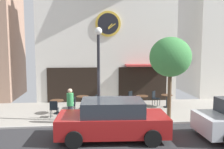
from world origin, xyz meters
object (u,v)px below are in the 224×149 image
object	(u,v)px
street_lamp	(99,75)
cafe_table_center	(105,103)
cafe_chair_facing_wall	(54,108)
cafe_chair_left_end	(119,102)
cafe_chair_by_entrance	(73,104)
cafe_table_leftmost	(142,99)
pedestrian_green	(70,105)
cafe_table_rightmost	(57,104)
cafe_chair_near_lamp	(95,101)
street_tree	(170,57)
cafe_chair_curbside	(155,97)
cafe_table_near_curb	(83,100)
cafe_table_center_left	(167,99)
cafe_chair_near_tree	(132,97)
parked_car_red	(112,120)

from	to	relation	value
street_lamp	cafe_table_center	world-z (taller)	street_lamp
cafe_chair_facing_wall	cafe_chair_left_end	distance (m)	3.59
street_lamp	cafe_chair_by_entrance	size ratio (longest dim) A/B	5.06
cafe_table_leftmost	pedestrian_green	bearing A→B (deg)	-147.79
cafe_table_rightmost	cafe_chair_by_entrance	xyz separation A→B (m)	(0.87, 0.00, -0.01)
cafe_table_center	cafe_chair_near_lamp	distance (m)	0.81
street_tree	cafe_chair_near_lamp	size ratio (longest dim) A/B	4.60
street_lamp	cafe_table_leftmost	bearing A→B (deg)	42.24
cafe_chair_curbside	cafe_table_near_curb	bearing A→B (deg)	-176.04
street_tree	cafe_chair_near_lamp	world-z (taller)	street_tree
street_lamp	cafe_table_center_left	size ratio (longest dim) A/B	5.95
cafe_table_center_left	pedestrian_green	distance (m)	6.18
pedestrian_green	cafe_chair_facing_wall	bearing A→B (deg)	133.46
cafe_chair_near_tree	cafe_table_near_curb	bearing A→B (deg)	-172.44
cafe_chair_left_end	parked_car_red	xyz separation A→B (m)	(-0.78, -4.02, 0.23)
street_tree	cafe_table_leftmost	bearing A→B (deg)	113.25
street_lamp	cafe_table_near_curb	distance (m)	3.33
street_tree	cafe_table_center_left	bearing A→B (deg)	74.40
cafe_chair_by_entrance	pedestrian_green	world-z (taller)	pedestrian_green
cafe_chair_left_end	cafe_table_rightmost	bearing A→B (deg)	-178.84
cafe_table_center	cafe_chair_left_end	bearing A→B (deg)	0.70
cafe_chair_curbside	pedestrian_green	size ratio (longest dim) A/B	0.54
street_lamp	cafe_table_center	xyz separation A→B (m)	(0.42, 1.74, -1.81)
cafe_table_near_curb	cafe_chair_by_entrance	world-z (taller)	cafe_chair_by_entrance
cafe_table_center	cafe_chair_by_entrance	xyz separation A→B (m)	(-1.76, -0.06, 0.03)
cafe_table_rightmost	cafe_table_center_left	bearing A→B (deg)	6.97
cafe_table_center_left	cafe_chair_by_entrance	distance (m)	5.64
cafe_chair_curbside	cafe_chair_near_tree	size ratio (longest dim) A/B	1.00
cafe_table_leftmost	cafe_table_center_left	xyz separation A→B (m)	(1.53, 0.00, 0.01)
cafe_chair_near_tree	cafe_chair_left_end	size ratio (longest dim) A/B	1.00
cafe_table_near_curb	cafe_chair_by_entrance	size ratio (longest dim) A/B	0.82
street_lamp	parked_car_red	size ratio (longest dim) A/B	1.04
cafe_table_rightmost	cafe_table_center_left	distance (m)	6.50
cafe_chair_curbside	cafe_table_center_left	bearing A→B (deg)	-41.48
street_tree	cafe_chair_near_tree	world-z (taller)	street_tree
parked_car_red	cafe_chair_curbside	bearing A→B (deg)	58.51
cafe_chair_curbside	cafe_chair_near_lamp	distance (m)	3.80
cafe_table_leftmost	cafe_chair_near_tree	distance (m)	0.81
cafe_table_leftmost	cafe_chair_facing_wall	size ratio (longest dim) A/B	0.82
cafe_table_near_curb	cafe_chair_facing_wall	distance (m)	2.32
cafe_table_near_curb	cafe_table_leftmost	world-z (taller)	cafe_table_near_curb
street_lamp	cafe_chair_curbside	distance (m)	5.05
street_lamp	cafe_chair_left_end	bearing A→B (deg)	55.31
cafe_chair_left_end	parked_car_red	bearing A→B (deg)	-100.95
cafe_chair_facing_wall	cafe_table_rightmost	bearing A→B (deg)	86.33
cafe_table_leftmost	cafe_table_center_left	bearing A→B (deg)	0.06
cafe_table_rightmost	cafe_table_center_left	xyz separation A→B (m)	(6.45, 0.79, -0.01)
cafe_chair_facing_wall	cafe_chair_near_tree	xyz separation A→B (m)	(4.45, 2.23, 0.00)
cafe_chair_left_end	cafe_chair_near_lamp	size ratio (longest dim) A/B	1.00
cafe_table_near_curb	parked_car_red	bearing A→B (deg)	-75.56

